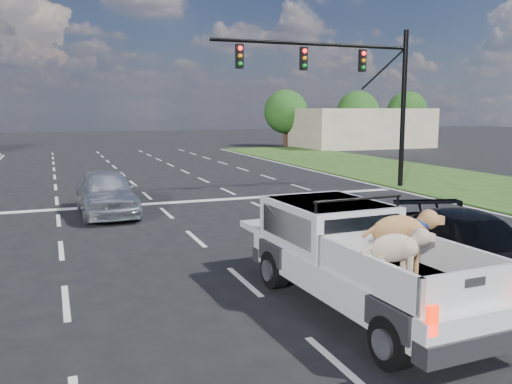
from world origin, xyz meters
The scene contains 10 objects.
ground centered at (0.00, 0.00, 0.00)m, with size 160.00×160.00×0.00m, color black.
road_markings centered at (0.00, 6.56, 0.01)m, with size 17.75×60.00×0.01m.
traffic_signal centered at (7.20, 10.50, 4.73)m, with size 9.11×0.31×7.00m.
building_right centered at (22.00, 34.00, 1.80)m, with size 12.00×7.00×3.60m, color beige.
tree_far_d centered at (16.00, 38.00, 3.29)m, with size 4.20×4.20×5.40m.
tree_far_e centered at (24.00, 38.00, 3.29)m, with size 4.20×4.20×5.40m.
tree_far_f centered at (30.00, 38.00, 3.29)m, with size 4.20×4.20×5.40m.
pickup_truck centered at (-0.37, -2.14, 0.95)m, with size 2.26×5.46×2.01m.
silver_sedan centered at (-3.68, 8.49, 0.77)m, with size 1.81×4.50×1.53m, color silver.
black_coupe centered at (2.62, -1.68, 0.70)m, with size 1.95×4.81×1.40m, color black.
Camera 1 is at (-5.36, -10.20, 3.54)m, focal length 38.00 mm.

